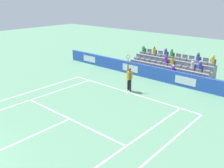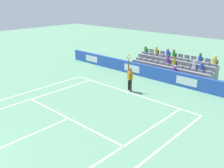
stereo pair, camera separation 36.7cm
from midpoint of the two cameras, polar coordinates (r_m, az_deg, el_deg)
name	(u,v)px [view 1 (the left image)]	position (r m, az deg, el deg)	size (l,w,h in m)	color
line_baseline	(128,92)	(17.98, 3.23, -1.93)	(10.97, 0.10, 0.01)	white
line_service	(70,119)	(14.44, -10.52, -7.96)	(8.23, 0.10, 0.01)	white
line_centre_service	(18,142)	(13.01, -21.82, -12.47)	(0.10, 6.40, 0.01)	white
line_singles_sideline_left	(24,102)	(17.40, -20.23, -3.95)	(0.10, 11.89, 0.01)	white
line_singles_sideline_right	(120,150)	(11.58, 0.94, -15.16)	(0.10, 11.89, 0.01)	white
line_doubles_sideline_left	(14,97)	(18.55, -22.30, -2.76)	(0.10, 11.89, 0.01)	white
line_doubles_sideline_right	(145,163)	(10.92, 6.69, -17.78)	(0.10, 11.89, 0.01)	white
line_centre_mark	(128,93)	(17.91, 3.03, -2.02)	(0.10, 0.20, 0.01)	white
sponsor_barrier	(156,74)	(20.73, 9.71, 2.37)	(21.07, 0.22, 1.10)	blue
tennis_player	(129,78)	(17.92, 3.46, 1.35)	(0.51, 0.43, 2.85)	black
stadium_stand	(170,68)	(22.66, 12.86, 3.68)	(7.44, 2.85, 2.18)	gray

